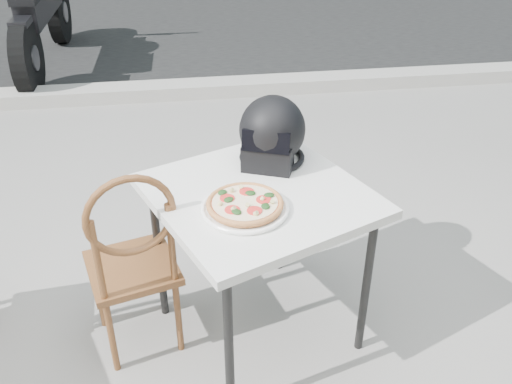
{
  "coord_description": "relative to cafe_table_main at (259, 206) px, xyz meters",
  "views": [
    {
      "loc": [
        0.08,
        -1.89,
        2.0
      ],
      "look_at": [
        0.34,
        -0.02,
        0.82
      ],
      "focal_mm": 40.0,
      "sensor_mm": 36.0,
      "label": 1
    }
  ],
  "objects": [
    {
      "name": "cafe_chair_main",
      "position": [
        -0.53,
        -0.04,
        -0.17
      ],
      "size": [
        0.45,
        0.45,
        0.96
      ],
      "rotation": [
        0.0,
        0.0,
        3.41
      ],
      "color": "brown",
      "rests_on": "ground"
    },
    {
      "name": "helmet",
      "position": [
        0.09,
        0.25,
        0.2
      ],
      "size": [
        0.38,
        0.39,
        0.3
      ],
      "rotation": [
        0.0,
        0.0,
        -0.38
      ],
      "color": "black",
      "rests_on": "cafe_table_main"
    },
    {
      "name": "pizza",
      "position": [
        -0.07,
        -0.13,
        0.1
      ],
      "size": [
        0.34,
        0.34,
        0.04
      ],
      "rotation": [
        0.0,
        0.0,
        -0.13
      ],
      "color": "#BC7B44",
      "rests_on": "plate"
    },
    {
      "name": "plate",
      "position": [
        -0.07,
        -0.13,
        0.08
      ],
      "size": [
        0.36,
        0.36,
        0.02
      ],
      "rotation": [
        0.0,
        0.0,
        0.04
      ],
      "color": "white",
      "rests_on": "cafe_table_main"
    },
    {
      "name": "ground",
      "position": [
        -0.36,
        -0.06,
        -0.7
      ],
      "size": [
        80.0,
        80.0,
        0.0
      ],
      "primitive_type": "plane",
      "color": "gray",
      "rests_on": "ground"
    },
    {
      "name": "curb",
      "position": [
        -0.36,
        2.94,
        -0.64
      ],
      "size": [
        30.0,
        0.25,
        0.12
      ],
      "primitive_type": "cube",
      "color": "#A7A39D",
      "rests_on": "ground"
    },
    {
      "name": "cafe_table_main",
      "position": [
        0.0,
        0.0,
        0.0
      ],
      "size": [
        1.07,
        1.07,
        0.77
      ],
      "rotation": [
        0.0,
        0.0,
        0.4
      ],
      "color": "silver",
      "rests_on": "ground"
    },
    {
      "name": "motorcycle",
      "position": [
        -1.58,
        3.96,
        -0.21
      ],
      "size": [
        0.58,
        2.23,
        1.11
      ],
      "rotation": [
        0.0,
        0.0,
        -0.03
      ],
      "color": "black",
      "rests_on": "street_asphalt"
    }
  ]
}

